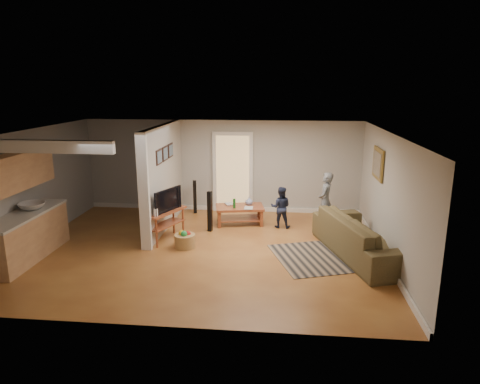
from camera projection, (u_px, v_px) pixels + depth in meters
name	position (u px, v px, depth m)	size (l,w,h in m)	color
ground	(203.00, 250.00, 9.11)	(7.50, 7.50, 0.00)	brown
room_shell	(157.00, 178.00, 9.27)	(7.54, 6.02, 2.52)	#ABA9A4
area_rug	(334.00, 256.00, 8.79)	(2.37, 1.73, 0.01)	black
sofa	(361.00, 255.00, 8.83)	(2.77, 1.08, 0.81)	#493A24
coffee_table	(240.00, 210.00, 10.73)	(1.28, 0.89, 0.70)	maroon
tv_console	(165.00, 213.00, 9.53)	(0.81, 1.17, 0.95)	maroon
speaker_left	(210.00, 211.00, 10.16)	(0.10, 0.10, 0.98)	black
speaker_right	(195.00, 197.00, 11.61)	(0.09, 0.09, 0.91)	black
toy_basket	(185.00, 240.00, 9.21)	(0.45, 0.45, 0.40)	olive
child	(324.00, 228.00, 10.47)	(0.51, 0.33, 1.40)	slate
toddler	(280.00, 227.00, 10.55)	(0.50, 0.39, 1.02)	#1B2139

